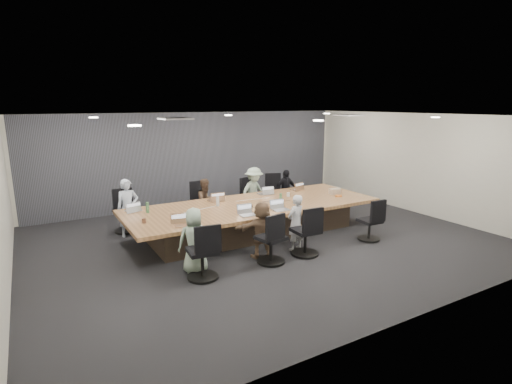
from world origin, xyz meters
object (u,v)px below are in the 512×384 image
laptop_5 (248,215)px  snack_packet (338,196)px  person_2 (254,192)px  person_6 (296,223)px  person_3 (285,191)px  bottle_green_left (147,207)px  chair_2 (248,199)px  laptop_1 (215,200)px  chair_6 (305,235)px  stapler (243,207)px  bottle_green_right (281,198)px  chair_0 (125,214)px  person_0 (128,208)px  chair_7 (369,224)px  laptop_2 (264,193)px  laptop_4 (184,225)px  laptop_0 (133,211)px  bottle_clear (218,201)px  conference_table (254,218)px  chair_4 (202,255)px  mug_brown (144,221)px  laptop_6 (281,210)px  person_1 (206,201)px  person_4 (195,240)px  canvas_bag (335,191)px  chair_3 (279,194)px  person_5 (262,230)px  laptop_3 (297,189)px  chair_5 (271,242)px  chair_1 (201,205)px

laptop_5 → snack_packet: bearing=10.9°
person_2 → person_6: size_ratio=1.14×
person_3 → bottle_green_left: bearing=-162.8°
chair_2 → laptop_1: chair_2 is taller
chair_6 → stapler: chair_6 is taller
chair_2 → person_2: bearing=75.8°
bottle_green_right → person_3: bearing=52.4°
chair_0 → person_0: (0.00, -0.35, 0.24)m
person_2 → stapler: size_ratio=8.26×
chair_7 → laptop_2: chair_7 is taller
laptop_4 → snack_packet: (4.29, 0.40, 0.01)m
laptop_0 → laptop_2: 3.39m
laptop_4 → bottle_green_right: size_ratio=1.51×
laptop_0 → laptop_1: bearing=169.1°
bottle_green_right → bottle_clear: bottle_clear is taller
conference_table → chair_4: chair_4 is taller
chair_4 → snack_packet: bearing=23.4°
mug_brown → laptop_2: bearing=16.8°
chair_2 → laptop_6: (-0.53, -2.50, 0.35)m
chair_0 → laptop_2: 3.52m
conference_table → chair_2: (0.77, 1.70, -0.00)m
chair_4 → mug_brown: bearing=119.5°
person_1 → laptop_6: (0.89, -2.15, 0.16)m
person_1 → person_4: person_4 is taller
laptop_0 → canvas_bag: (4.97, -0.95, 0.06)m
person_6 → canvas_bag: 2.44m
chair_3 → stapler: chair_3 is taller
person_4 → mug_brown: 1.29m
person_6 → canvas_bag: bearing=-163.4°
person_2 → bottle_clear: 1.94m
laptop_6 → laptop_5: bearing=-177.0°
laptop_0 → laptop_2: size_ratio=0.98×
chair_7 → person_0: size_ratio=0.56×
laptop_1 → person_5: (0.06, -2.15, -0.17)m
chair_3 → chair_2: bearing=19.3°
laptop_3 → person_6: person_6 is taller
laptop_3 → bottle_clear: 2.69m
chair_5 → person_4: person_4 is taller
chair_0 → chair_1: chair_0 is taller
canvas_bag → person_5: bearing=-157.8°
laptop_1 → person_3: size_ratio=0.30×
laptop_5 → mug_brown: size_ratio=3.41×
chair_6 → chair_7: 1.82m
chair_3 → person_3: bearing=109.3°
laptop_6 → canvas_bag: size_ratio=1.30×
person_4 → laptop_0: bearing=-61.5°
chair_4 → stapler: size_ratio=5.29×
person_1 → bottle_green_left: (-1.73, -0.86, 0.27)m
chair_4 → chair_6: size_ratio=1.00×
chair_0 → person_4: bearing=98.4°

